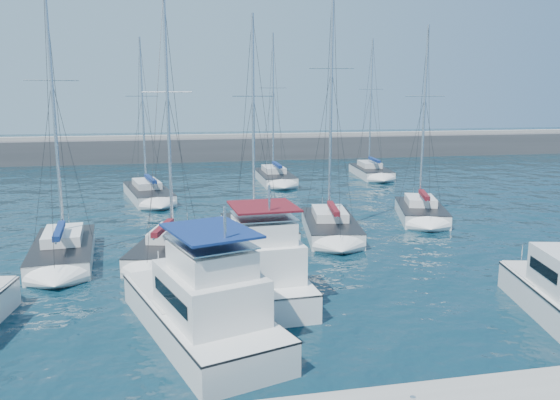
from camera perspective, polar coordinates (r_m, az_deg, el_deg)
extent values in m
plane|color=black|center=(25.64, 3.00, -9.08)|extent=(220.00, 220.00, 0.00)
cube|color=#424244|center=(75.94, -6.97, 4.98)|extent=(160.00, 6.00, 4.00)
cube|color=gray|center=(75.75, -7.01, 6.64)|extent=(160.00, 1.20, 0.50)
cube|color=silver|center=(21.05, -8.43, -12.61)|extent=(5.91, 9.77, 1.60)
cube|color=#262628|center=(20.76, -8.49, -10.71)|extent=(5.97, 9.79, 0.08)
cube|color=silver|center=(19.47, -7.37, -9.49)|extent=(3.96, 4.91, 1.60)
cube|color=black|center=(19.45, -7.38, -9.27)|extent=(3.76, 4.11, 0.45)
cube|color=silver|center=(18.90, -7.24, -6.13)|extent=(3.04, 3.52, 0.90)
cube|color=navy|center=(18.63, -7.31, -3.18)|extent=(3.43, 4.01, 0.08)
cube|color=white|center=(24.59, -2.28, -8.97)|extent=(3.81, 7.68, 1.60)
cube|color=#262628|center=(24.34, -2.30, -7.31)|extent=(3.88, 7.68, 0.08)
cube|color=white|center=(23.23, -1.83, -6.00)|extent=(3.09, 3.63, 1.60)
cube|color=black|center=(23.21, -1.83, -5.82)|extent=(3.11, 2.94, 0.45)
cube|color=white|center=(22.71, -1.73, -3.13)|extent=(2.45, 2.55, 0.90)
cube|color=#571119|center=(22.49, -1.75, -0.66)|extent=(2.76, 2.92, 0.08)
cube|color=silver|center=(25.28, 26.77, -9.62)|extent=(3.62, 6.66, 1.60)
cube|color=#262628|center=(25.04, 26.92, -8.00)|extent=(3.66, 6.67, 0.08)
cube|color=white|center=(31.73, -21.68, -5.34)|extent=(3.74, 8.33, 1.30)
cube|color=#262628|center=(31.57, -21.76, -4.24)|extent=(3.80, 8.34, 0.06)
cube|color=white|center=(31.98, -21.73, -3.45)|extent=(2.27, 3.70, 0.55)
cylinder|color=silver|center=(31.39, -22.59, 9.02)|extent=(0.18, 0.18, 13.44)
cylinder|color=silver|center=(30.19, -22.05, -3.22)|extent=(0.50, 4.04, 0.12)
cube|color=navy|center=(30.06, -22.09, -2.99)|extent=(0.69, 3.66, 0.28)
cube|color=silver|center=(30.62, -11.44, -5.34)|extent=(4.78, 7.74, 1.30)
cube|color=#262628|center=(30.45, -11.49, -4.20)|extent=(4.84, 7.75, 0.06)
cube|color=silver|center=(30.79, -11.29, -3.41)|extent=(2.71, 3.55, 0.55)
cylinder|color=silver|center=(30.14, -11.62, 8.62)|extent=(0.18, 0.18, 12.43)
cylinder|color=silver|center=(29.23, -12.09, -3.10)|extent=(1.06, 3.51, 0.12)
cube|color=#571119|center=(29.10, -12.15, -2.86)|extent=(1.18, 3.22, 0.28)
cube|color=white|center=(34.16, -2.35, -3.43)|extent=(3.96, 7.24, 1.30)
cube|color=#262628|center=(34.01, -2.35, -2.40)|extent=(4.02, 7.25, 0.06)
cube|color=white|center=(34.33, -2.59, -1.72)|extent=(2.34, 3.27, 0.55)
cylinder|color=silver|center=(33.77, -2.82, 8.75)|extent=(0.18, 0.18, 12.07)
cylinder|color=silver|center=(32.87, -1.79, -1.31)|extent=(0.67, 3.41, 0.12)
cube|color=navy|center=(32.74, -1.74, -1.09)|extent=(0.84, 3.10, 0.28)
cube|color=silver|center=(35.04, 5.28, -3.09)|extent=(4.36, 8.24, 1.30)
cube|color=#262628|center=(34.90, 5.30, -2.09)|extent=(4.42, 8.25, 0.06)
cube|color=silver|center=(35.30, 5.21, -1.41)|extent=(2.56, 3.71, 0.55)
cylinder|color=silver|center=(34.78, 5.36, 11.10)|extent=(0.18, 0.18, 14.89)
cylinder|color=silver|center=(33.57, 5.58, -1.10)|extent=(0.77, 3.88, 0.12)
cube|color=#571119|center=(33.44, 5.60, -0.88)|extent=(0.93, 3.53, 0.28)
cube|color=white|center=(40.52, 14.48, -1.48)|extent=(4.98, 7.53, 1.30)
cube|color=#262628|center=(40.40, 14.52, -0.61)|extent=(5.03, 7.55, 0.06)
cube|color=white|center=(40.76, 14.46, -0.04)|extent=(2.78, 3.49, 0.55)
cylinder|color=silver|center=(40.34, 14.83, 8.74)|extent=(0.18, 0.18, 12.05)
cylinder|color=silver|center=(39.22, 14.80, 0.34)|extent=(1.17, 3.35, 0.12)
cube|color=#571119|center=(39.10, 14.83, 0.53)|extent=(1.29, 3.08, 0.28)
cube|color=silver|center=(47.97, -13.60, 0.46)|extent=(4.69, 9.41, 1.30)
cube|color=#262628|center=(47.86, -13.63, 1.20)|extent=(4.75, 9.42, 0.06)
cube|color=silver|center=(48.36, -13.76, 1.68)|extent=(2.68, 4.24, 0.55)
cylinder|color=silver|center=(48.12, -14.16, 9.06)|extent=(0.18, 0.18, 12.03)
cylinder|color=silver|center=(46.41, -13.40, 2.00)|extent=(0.99, 4.44, 0.12)
cube|color=navy|center=(46.29, -13.39, 2.17)|extent=(1.13, 4.04, 0.28)
cube|color=silver|center=(55.74, -0.57, 2.20)|extent=(3.26, 8.63, 1.30)
cube|color=#262628|center=(55.65, -0.57, 2.84)|extent=(3.32, 8.63, 0.06)
cube|color=silver|center=(56.13, -0.66, 3.24)|extent=(2.08, 3.79, 0.55)
cylinder|color=silver|center=(55.94, -0.74, 10.28)|extent=(0.18, 0.18, 13.35)
cylinder|color=silver|center=(54.28, -0.33, 3.56)|extent=(0.20, 4.29, 0.12)
cube|color=navy|center=(54.16, -0.31, 3.70)|extent=(0.42, 3.87, 0.28)
cube|color=silver|center=(60.68, 9.45, 2.76)|extent=(3.89, 8.69, 1.30)
cube|color=#262628|center=(60.59, 9.46, 3.35)|extent=(3.95, 8.70, 0.06)
cube|color=silver|center=(61.06, 9.35, 3.72)|extent=(2.34, 3.87, 0.55)
cylinder|color=silver|center=(60.90, 9.47, 10.12)|extent=(0.18, 0.18, 13.21)
cylinder|color=silver|center=(59.28, 9.80, 4.02)|extent=(0.58, 4.20, 0.12)
cube|color=navy|center=(59.16, 9.83, 4.16)|extent=(0.76, 3.80, 0.28)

